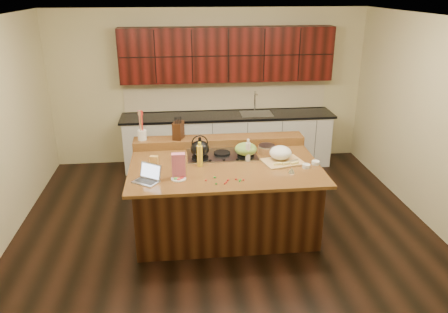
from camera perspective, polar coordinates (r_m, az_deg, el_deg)
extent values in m
cube|color=black|center=(5.98, 0.05, -9.17)|extent=(5.50, 5.00, 0.01)
cube|color=silver|center=(5.15, 0.06, 17.72)|extent=(5.50, 5.00, 0.01)
cube|color=beige|center=(7.82, -1.96, 8.99)|extent=(5.50, 0.01, 2.70)
cube|color=beige|center=(3.16, 5.09, -11.10)|extent=(5.50, 0.01, 2.70)
cube|color=beige|center=(6.32, 25.79, 3.78)|extent=(0.01, 5.00, 2.70)
cube|color=black|center=(5.76, 0.05, -5.37)|extent=(2.22, 1.42, 0.88)
cube|color=black|center=(5.57, 0.06, -1.14)|extent=(2.40, 1.60, 0.04)
cube|color=black|center=(6.19, -0.65, 2.03)|extent=(2.40, 0.30, 0.12)
cube|color=gray|center=(5.84, -0.26, 0.21)|extent=(0.92, 0.52, 0.02)
cylinder|color=black|center=(5.93, -3.28, 0.76)|extent=(0.22, 0.22, 0.03)
cylinder|color=black|center=(5.98, 2.47, 0.98)|extent=(0.22, 0.22, 0.03)
cylinder|color=black|center=(5.69, -3.14, -0.17)|extent=(0.22, 0.22, 0.03)
cylinder|color=black|center=(5.75, 2.85, 0.07)|extent=(0.22, 0.22, 0.03)
cylinder|color=black|center=(5.83, -0.26, 0.42)|extent=(0.22, 0.22, 0.03)
cube|color=silver|center=(7.78, 0.52, 2.03)|extent=(3.60, 0.62, 0.90)
cube|color=black|center=(7.63, 0.53, 5.35)|extent=(3.70, 0.66, 0.04)
cube|color=gray|center=(7.70, 4.25, 5.56)|extent=(0.55, 0.42, 0.01)
cylinder|color=gray|center=(7.82, 4.05, 7.22)|extent=(0.02, 0.02, 0.36)
cube|color=black|center=(7.56, 0.42, 13.19)|extent=(3.60, 0.34, 0.90)
cube|color=beige|center=(7.86, 0.27, 7.94)|extent=(3.60, 0.03, 0.50)
ellipsoid|color=black|center=(5.64, -3.16, 1.02)|extent=(0.27, 0.27, 0.22)
ellipsoid|color=olive|center=(5.71, 2.86, 0.98)|extent=(0.38, 0.38, 0.16)
cube|color=#B7B7BC|center=(5.13, -10.16, -3.27)|extent=(0.34, 0.32, 0.01)
cube|color=black|center=(5.12, -10.17, -3.19)|extent=(0.26, 0.23, 0.00)
cube|color=#B7B7BC|center=(5.15, -9.57, -1.87)|extent=(0.27, 0.21, 0.18)
cube|color=silver|center=(5.15, -9.60, -1.89)|extent=(0.24, 0.18, 0.16)
cylinder|color=yellow|center=(5.45, -3.18, 0.05)|extent=(0.09, 0.09, 0.27)
cylinder|color=silver|center=(5.61, 3.14, 0.60)|extent=(0.08, 0.08, 0.25)
cube|color=tan|center=(5.64, 7.68, -0.71)|extent=(0.56, 0.46, 0.02)
ellipsoid|color=white|center=(5.66, 7.39, 0.49)|extent=(0.29, 0.29, 0.18)
cube|color=#EDD872|center=(5.50, 7.07, -0.96)|extent=(0.11, 0.03, 0.03)
cube|color=#EDD872|center=(5.53, 8.15, -0.91)|extent=(0.11, 0.03, 0.03)
cube|color=#EDD872|center=(5.56, 9.23, -0.86)|extent=(0.11, 0.03, 0.03)
cylinder|color=gray|center=(5.64, 8.79, -0.58)|extent=(0.19, 0.08, 0.01)
cylinder|color=white|center=(5.66, 11.87, -0.79)|extent=(0.13, 0.13, 0.04)
cylinder|color=white|center=(5.53, 10.69, -1.23)|extent=(0.12, 0.12, 0.04)
cylinder|color=white|center=(5.97, 7.63, 0.71)|extent=(0.12, 0.12, 0.04)
cylinder|color=#996B3F|center=(5.94, 5.60, 0.91)|extent=(0.27, 0.27, 0.09)
cone|color=silver|center=(5.35, 8.81, -1.77)|extent=(0.09, 0.09, 0.07)
cube|color=#CD607E|center=(5.15, -5.95, -1.18)|extent=(0.16, 0.09, 0.30)
cylinder|color=white|center=(5.15, -5.95, -2.90)|extent=(0.21, 0.21, 0.01)
cube|color=gold|center=(5.53, -9.13, -0.61)|extent=(0.11, 0.09, 0.14)
cylinder|color=white|center=(6.14, -10.65, 2.78)|extent=(0.12, 0.12, 0.14)
cube|color=black|center=(6.11, -5.98, 3.42)|extent=(0.17, 0.22, 0.24)
ellipsoid|color=red|center=(5.00, 0.13, -3.55)|extent=(0.02, 0.02, 0.02)
ellipsoid|color=#198C26|center=(4.99, -1.05, -3.57)|extent=(0.02, 0.02, 0.02)
ellipsoid|color=red|center=(5.08, -2.36, -3.12)|extent=(0.02, 0.02, 0.02)
ellipsoid|color=#198C26|center=(5.09, 2.13, -3.07)|extent=(0.02, 0.02, 0.02)
ellipsoid|color=red|center=(5.09, 0.53, -3.08)|extent=(0.02, 0.02, 0.02)
ellipsoid|color=#198C26|center=(5.15, -1.16, -2.74)|extent=(0.02, 0.02, 0.02)
ellipsoid|color=red|center=(5.10, 2.57, -3.05)|extent=(0.02, 0.02, 0.02)
ellipsoid|color=#198C26|center=(5.16, -1.28, -2.72)|extent=(0.02, 0.02, 0.02)
ellipsoid|color=red|center=(5.03, 0.33, -3.35)|extent=(0.02, 0.02, 0.02)
ellipsoid|color=#198C26|center=(5.06, 2.05, -3.24)|extent=(0.02, 0.02, 0.02)
ellipsoid|color=red|center=(5.11, 1.58, -2.98)|extent=(0.02, 0.02, 0.02)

